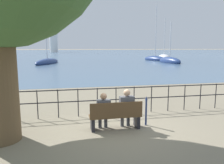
% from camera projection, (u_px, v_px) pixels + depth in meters
% --- Properties ---
extents(ground_plane, '(1000.00, 1000.00, 0.00)m').
position_uv_depth(ground_plane, '(115.00, 128.00, 6.93)').
color(ground_plane, '#7A705B').
extents(harbor_water, '(600.00, 300.00, 0.01)m').
position_uv_depth(harbor_water, '(69.00, 51.00, 159.41)').
color(harbor_water, '#47607A').
rests_on(harbor_water, ground_plane).
extents(park_bench, '(1.63, 0.45, 0.90)m').
position_uv_depth(park_bench, '(116.00, 116.00, 6.81)').
color(park_bench, brown).
rests_on(park_bench, ground_plane).
extents(seated_person_left, '(0.41, 0.35, 1.17)m').
position_uv_depth(seated_person_left, '(103.00, 109.00, 6.78)').
color(seated_person_left, '#4C4C51').
rests_on(seated_person_left, ground_plane).
extents(seated_person_right, '(0.45, 0.35, 1.26)m').
position_uv_depth(seated_person_right, '(126.00, 107.00, 6.91)').
color(seated_person_right, '#4C4C51').
rests_on(seated_person_right, ground_plane).
extents(promenade_railing, '(15.17, 0.04, 1.05)m').
position_uv_depth(promenade_railing, '(107.00, 97.00, 8.28)').
color(promenade_railing, black).
rests_on(promenade_railing, ground_plane).
extents(closed_umbrella, '(0.09, 0.09, 0.98)m').
position_uv_depth(closed_umbrella, '(146.00, 109.00, 7.15)').
color(closed_umbrella, navy).
rests_on(closed_umbrella, ground_plane).
extents(sailboat_0, '(4.12, 8.06, 7.32)m').
position_uv_depth(sailboat_0, '(47.00, 62.00, 35.18)').
color(sailboat_0, navy).
rests_on(sailboat_0, ground_plane).
extents(sailboat_2, '(3.93, 6.52, 11.86)m').
position_uv_depth(sailboat_2, '(155.00, 59.00, 44.60)').
color(sailboat_2, navy).
rests_on(sailboat_2, ground_plane).
extents(sailboat_4, '(2.41, 6.12, 7.34)m').
position_uv_depth(sailboat_4, '(170.00, 61.00, 37.15)').
color(sailboat_4, navy).
rests_on(sailboat_4, ground_plane).
extents(sailboat_5, '(4.27, 6.78, 9.83)m').
position_uv_depth(sailboat_5, '(164.00, 57.00, 51.70)').
color(sailboat_5, silver).
rests_on(sailboat_5, ground_plane).
extents(harbor_lighthouse, '(4.69, 4.69, 21.03)m').
position_uv_depth(harbor_lighthouse, '(53.00, 36.00, 130.33)').
color(harbor_lighthouse, white).
rests_on(harbor_lighthouse, ground_plane).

